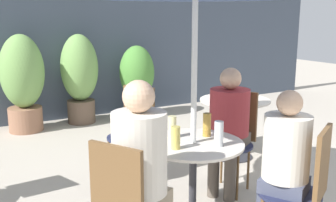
% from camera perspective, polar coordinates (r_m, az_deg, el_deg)
% --- Properties ---
extents(storefront_wall, '(10.00, 0.06, 3.00)m').
position_cam_1_polar(storefront_wall, '(6.53, -13.61, 10.60)').
color(storefront_wall, '#3D4756').
rests_on(storefront_wall, ground_plane).
extents(cafe_table_near, '(0.78, 0.78, 0.70)m').
position_cam_1_polar(cafe_table_near, '(3.10, 3.64, -9.13)').
color(cafe_table_near, '#2D2D33').
rests_on(cafe_table_near, ground_plane).
extents(cafe_table_far, '(0.81, 0.81, 0.70)m').
position_cam_1_polar(cafe_table_far, '(4.67, 9.61, -1.80)').
color(cafe_table_far, '#2D2D33').
rests_on(cafe_table_far, ground_plane).
extents(bistro_chair_0, '(0.49, 0.48, 0.95)m').
position_cam_1_polar(bistro_chair_0, '(2.42, -6.05, -14.39)').
color(bistro_chair_0, '#232847').
rests_on(bistro_chair_0, ground_plane).
extents(bistro_chair_1, '(0.48, 0.49, 0.95)m').
position_cam_1_polar(bistro_chair_1, '(2.82, 19.39, -11.08)').
color(bistro_chair_1, '#232847').
rests_on(bistro_chair_1, ground_plane).
extents(bistro_chair_2, '(0.49, 0.48, 0.95)m').
position_cam_1_polar(bistro_chair_2, '(3.82, 9.62, -4.40)').
color(bistro_chair_2, '#232847').
rests_on(bistro_chair_2, ground_plane).
extents(bistro_chair_4, '(0.49, 0.48, 0.95)m').
position_cam_1_polar(bistro_chair_4, '(4.01, -4.94, -3.47)').
color(bistro_chair_4, '#232847').
rests_on(bistro_chair_4, ground_plane).
extents(seated_person_0, '(0.42, 0.41, 1.29)m').
position_cam_1_polar(seated_person_0, '(2.46, -3.93, -9.00)').
color(seated_person_0, gray).
rests_on(seated_person_0, ground_plane).
extents(seated_person_1, '(0.38, 0.39, 1.18)m').
position_cam_1_polar(seated_person_1, '(2.80, 16.44, -7.93)').
color(seated_person_1, '#42475B').
rests_on(seated_person_1, ground_plane).
extents(seated_person_2, '(0.45, 0.44, 1.20)m').
position_cam_1_polar(seated_person_2, '(3.64, 8.77, -2.85)').
color(seated_person_2, brown).
rests_on(seated_person_2, ground_plane).
extents(beer_glass_0, '(0.07, 0.07, 0.19)m').
position_cam_1_polar(beer_glass_0, '(2.95, 7.38, -4.74)').
color(beer_glass_0, silver).
rests_on(beer_glass_0, cafe_table_near).
extents(beer_glass_1, '(0.07, 0.07, 0.19)m').
position_cam_1_polar(beer_glass_1, '(3.18, 5.67, -3.45)').
color(beer_glass_1, '#B28433').
rests_on(beer_glass_1, cafe_table_near).
extents(beer_glass_2, '(0.06, 0.06, 0.18)m').
position_cam_1_polar(beer_glass_2, '(3.13, 0.64, -3.78)').
color(beer_glass_2, beige).
rests_on(beer_glass_2, cafe_table_near).
extents(beer_glass_3, '(0.07, 0.07, 0.17)m').
position_cam_1_polar(beer_glass_3, '(2.87, 1.12, -5.36)').
color(beer_glass_3, '#DBC65B').
rests_on(beer_glass_3, cafe_table_near).
extents(potted_plant_0, '(0.62, 0.62, 1.41)m').
position_cam_1_polar(potted_plant_0, '(5.99, -20.35, 2.94)').
color(potted_plant_0, '#93664C').
rests_on(potted_plant_0, ground_plane).
extents(potted_plant_1, '(0.57, 0.57, 1.38)m').
position_cam_1_polar(potted_plant_1, '(6.22, -12.69, 3.71)').
color(potted_plant_1, brown).
rests_on(potted_plant_1, ground_plane).
extents(potted_plant_2, '(0.57, 0.57, 1.18)m').
position_cam_1_polar(potted_plant_2, '(6.46, -4.52, 3.40)').
color(potted_plant_2, slate).
rests_on(potted_plant_2, ground_plane).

